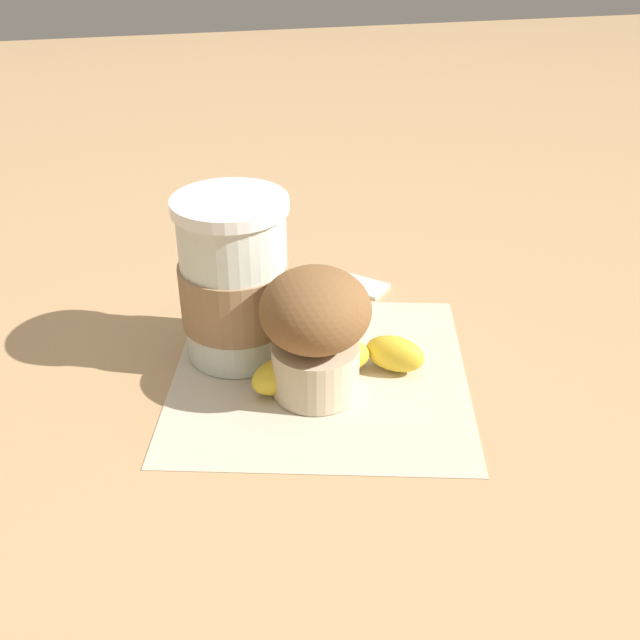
% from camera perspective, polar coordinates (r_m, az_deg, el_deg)
% --- Properties ---
extents(ground_plane, '(3.00, 3.00, 0.00)m').
position_cam_1_polar(ground_plane, '(0.61, -0.00, -4.15)').
color(ground_plane, tan).
extents(paper_napkin, '(0.29, 0.29, 0.00)m').
position_cam_1_polar(paper_napkin, '(0.61, -0.00, -4.09)').
color(paper_napkin, beige).
rests_on(paper_napkin, ground_plane).
extents(coffee_cup, '(0.09, 0.09, 0.14)m').
position_cam_1_polar(coffee_cup, '(0.61, -6.51, 2.86)').
color(coffee_cup, silver).
rests_on(coffee_cup, paper_napkin).
extents(muffin, '(0.08, 0.08, 0.10)m').
position_cam_1_polar(muffin, '(0.56, -0.36, -0.63)').
color(muffin, beige).
rests_on(muffin, paper_napkin).
extents(banana, '(0.15, 0.06, 0.03)m').
position_cam_1_polar(banana, '(0.60, 1.30, -3.13)').
color(banana, gold).
rests_on(banana, paper_napkin).
extents(sugar_packet, '(0.06, 0.06, 0.01)m').
position_cam_1_polar(sugar_packet, '(0.74, 3.09, 2.72)').
color(sugar_packet, white).
rests_on(sugar_packet, ground_plane).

